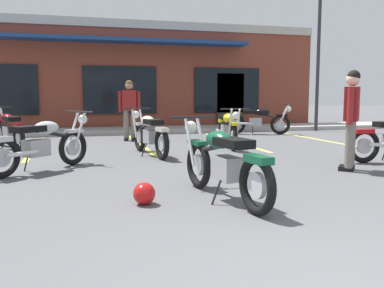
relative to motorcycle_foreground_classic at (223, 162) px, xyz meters
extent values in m
plane|color=#515154|center=(-0.11, 1.22, -0.46)|extent=(80.00, 80.00, 0.00)
cube|color=#A8A59E|center=(-0.11, 9.64, -0.39)|extent=(22.00, 1.80, 0.14)
cube|color=brown|center=(-0.11, 13.36, 1.52)|extent=(15.37, 5.29, 3.96)
cube|color=#B2AD9E|center=(-0.11, 10.68, 3.34)|extent=(15.37, 0.06, 0.30)
cube|color=black|center=(-0.11, 10.67, 0.99)|extent=(2.62, 0.06, 1.70)
cube|color=black|center=(3.99, 10.67, 0.99)|extent=(2.62, 0.06, 1.70)
cube|color=#33281E|center=(4.12, 10.67, 0.59)|extent=(1.10, 0.06, 2.10)
cube|color=navy|center=(-0.11, 10.26, 2.69)|extent=(9.22, 0.90, 0.12)
cube|color=#DBCC4C|center=(-2.66, 6.04, -0.46)|extent=(0.12, 4.80, 0.01)
cube|color=#DBCC4C|center=(-0.11, 6.04, -0.46)|extent=(0.12, 4.80, 0.01)
cube|color=#DBCC4C|center=(2.44, 6.04, -0.46)|extent=(0.12, 4.80, 0.01)
cube|color=#DBCC4C|center=(4.99, 6.04, -0.46)|extent=(0.12, 4.80, 0.01)
torus|color=black|center=(0.11, -0.73, -0.14)|extent=(0.20, 0.65, 0.64)
cylinder|color=#B7B7BC|center=(0.11, -0.73, -0.14)|extent=(0.10, 0.29, 0.29)
torus|color=black|center=(-0.11, 0.69, -0.14)|extent=(0.20, 0.65, 0.64)
cylinder|color=#B7B7BC|center=(-0.11, 0.69, -0.14)|extent=(0.10, 0.29, 0.29)
cylinder|color=silver|center=(-0.21, 0.77, 0.18)|extent=(0.09, 0.33, 0.66)
cylinder|color=silver|center=(-0.03, 0.80, 0.18)|extent=(0.09, 0.33, 0.66)
cylinder|color=black|center=(-0.13, 0.87, 0.50)|extent=(0.66, 0.13, 0.03)
sphere|color=silver|center=(-0.15, 0.95, 0.36)|extent=(0.19, 0.19, 0.17)
cube|color=#0F4C2D|center=(-0.11, 0.73, 0.16)|extent=(0.19, 0.38, 0.06)
cube|color=#9E9EA3|center=(0.01, -0.10, -0.06)|extent=(0.30, 0.43, 0.28)
cylinder|color=silver|center=(0.21, -0.45, -0.10)|extent=(0.15, 0.55, 0.07)
cylinder|color=black|center=(-0.02, 0.10, 0.18)|extent=(0.20, 0.94, 0.26)
ellipsoid|color=#0F4C2D|center=(-0.02, 0.12, 0.26)|extent=(0.33, 0.51, 0.22)
cube|color=black|center=(0.03, -0.24, 0.26)|extent=(0.36, 0.56, 0.10)
cube|color=#0F4C2D|center=(0.11, -0.75, 0.14)|extent=(0.21, 0.38, 0.08)
cylinder|color=black|center=(-0.15, -0.20, -0.32)|extent=(0.14, 0.04, 0.29)
torus|color=black|center=(-2.93, 5.30, -0.14)|extent=(0.35, 0.63, 0.64)
cylinder|color=#B7B7BC|center=(-2.93, 5.30, -0.14)|extent=(0.17, 0.29, 0.29)
torus|color=black|center=(-3.51, 6.62, -0.14)|extent=(0.35, 0.63, 0.64)
cylinder|color=#B7B7BC|center=(-3.51, 6.62, -0.14)|extent=(0.17, 0.29, 0.29)
cylinder|color=silver|center=(-3.47, 6.74, 0.18)|extent=(0.17, 0.32, 0.66)
cube|color=maroon|center=(-3.52, 6.65, 0.16)|extent=(0.27, 0.39, 0.06)
cube|color=#9E9EA3|center=(-3.19, 5.88, -0.06)|extent=(0.38, 0.46, 0.28)
cylinder|color=silver|center=(-2.91, 5.60, -0.10)|extent=(0.28, 0.53, 0.07)
cylinder|color=black|center=(-3.27, 6.07, 0.18)|extent=(0.43, 0.89, 0.26)
ellipsoid|color=maroon|center=(-3.28, 6.08, 0.26)|extent=(0.43, 0.54, 0.22)
cube|color=black|center=(-3.13, 5.75, 0.26)|extent=(0.47, 0.59, 0.10)
cube|color=maroon|center=(-2.92, 5.28, 0.14)|extent=(0.29, 0.39, 0.08)
cylinder|color=black|center=(-3.32, 5.75, -0.32)|extent=(0.13, 0.08, 0.29)
torus|color=black|center=(3.32, 8.06, -0.14)|extent=(0.64, 0.31, 0.64)
cylinder|color=#B7B7BC|center=(3.32, 8.06, -0.14)|extent=(0.29, 0.15, 0.29)
torus|color=black|center=(4.68, 7.58, -0.14)|extent=(0.64, 0.31, 0.64)
cylinder|color=#B7B7BC|center=(4.68, 7.58, -0.14)|extent=(0.29, 0.15, 0.29)
cylinder|color=silver|center=(4.80, 7.63, 0.18)|extent=(0.32, 0.15, 0.66)
cylinder|color=silver|center=(4.74, 7.46, 0.18)|extent=(0.32, 0.15, 0.66)
cylinder|color=black|center=(4.85, 7.52, 0.50)|extent=(0.25, 0.63, 0.03)
sphere|color=silver|center=(4.93, 7.50, 0.36)|extent=(0.22, 0.22, 0.17)
cube|color=black|center=(4.72, 7.57, 0.16)|extent=(0.39, 0.25, 0.06)
cube|color=#9E9EA3|center=(3.93, 7.85, -0.06)|extent=(0.46, 0.36, 0.28)
cylinder|color=silver|center=(3.53, 7.84, -0.10)|extent=(0.54, 0.25, 0.07)
cylinder|color=black|center=(4.11, 7.78, 0.18)|extent=(0.91, 0.37, 0.26)
ellipsoid|color=black|center=(4.13, 7.77, 0.26)|extent=(0.54, 0.40, 0.22)
cube|color=black|center=(3.79, 7.89, 0.26)|extent=(0.58, 0.44, 0.10)
cube|color=black|center=(3.30, 8.07, 0.14)|extent=(0.39, 0.27, 0.08)
cylinder|color=black|center=(3.92, 8.04, -0.32)|extent=(0.07, 0.13, 0.29)
torus|color=black|center=(3.47, 1.90, -0.14)|extent=(0.65, 0.14, 0.64)
cylinder|color=#B7B7BC|center=(3.47, 1.90, -0.14)|extent=(0.29, 0.08, 0.29)
cylinder|color=silver|center=(3.73, 1.75, -0.10)|extent=(0.55, 0.11, 0.07)
cube|color=#B70F14|center=(3.45, 1.90, 0.14)|extent=(0.37, 0.18, 0.08)
cylinder|color=black|center=(4.05, 2.04, -0.32)|extent=(0.03, 0.14, 0.29)
torus|color=black|center=(1.98, 5.59, -0.14)|extent=(0.21, 0.65, 0.64)
cylinder|color=#B7B7BC|center=(1.98, 5.59, -0.14)|extent=(0.11, 0.29, 0.29)
torus|color=black|center=(1.74, 4.17, -0.14)|extent=(0.21, 0.65, 0.64)
cylinder|color=#B7B7BC|center=(1.74, 4.17, -0.14)|extent=(0.11, 0.29, 0.29)
cylinder|color=silver|center=(1.81, 4.06, 0.18)|extent=(0.10, 0.33, 0.66)
cylinder|color=silver|center=(1.63, 4.09, 0.18)|extent=(0.10, 0.33, 0.66)
cylinder|color=black|center=(1.71, 3.99, 0.50)|extent=(0.66, 0.14, 0.03)
sphere|color=silver|center=(1.69, 3.92, 0.36)|extent=(0.20, 0.20, 0.17)
cube|color=yellow|center=(1.73, 4.13, 0.16)|extent=(0.20, 0.38, 0.06)
cube|color=#9E9EA3|center=(1.87, 4.96, -0.06)|extent=(0.30, 0.44, 0.28)
cylinder|color=silver|center=(1.80, 5.35, -0.10)|extent=(0.16, 0.55, 0.07)
cylinder|color=black|center=(1.84, 4.76, 0.18)|extent=(0.22, 0.94, 0.26)
ellipsoid|color=yellow|center=(1.84, 4.74, 0.26)|extent=(0.34, 0.52, 0.22)
cube|color=black|center=(1.90, 5.10, 0.26)|extent=(0.36, 0.56, 0.10)
cube|color=yellow|center=(1.99, 5.61, 0.14)|extent=(0.22, 0.38, 0.08)
cylinder|color=black|center=(2.06, 5.00, -0.32)|extent=(0.14, 0.05, 0.29)
torus|color=black|center=(-2.80, 2.13, -0.14)|extent=(0.53, 0.52, 0.64)
cylinder|color=#B7B7BC|center=(-2.80, 2.13, -0.14)|extent=(0.25, 0.24, 0.29)
torus|color=black|center=(-1.76, 3.13, -0.14)|extent=(0.53, 0.52, 0.64)
cylinder|color=#B7B7BC|center=(-1.76, 3.13, -0.14)|extent=(0.25, 0.24, 0.29)
cylinder|color=silver|center=(-1.75, 3.26, 0.18)|extent=(0.26, 0.26, 0.66)
cylinder|color=silver|center=(-1.63, 3.13, 0.18)|extent=(0.26, 0.26, 0.66)
cylinder|color=black|center=(-1.63, 3.25, 0.50)|extent=(0.48, 0.50, 0.03)
sphere|color=silver|center=(-1.57, 3.31, 0.36)|extent=(0.24, 0.24, 0.17)
cube|color=silver|center=(-1.73, 3.16, 0.16)|extent=(0.36, 0.35, 0.06)
cube|color=#9E9EA3|center=(-2.34, 2.57, -0.06)|extent=(0.45, 0.45, 0.28)
cylinder|color=silver|center=(-2.51, 2.22, -0.10)|extent=(0.44, 0.43, 0.07)
cylinder|color=black|center=(-2.19, 2.71, 0.18)|extent=(0.72, 0.70, 0.26)
ellipsoid|color=silver|center=(-2.18, 2.73, 0.26)|extent=(0.53, 0.52, 0.22)
cube|color=black|center=(-2.44, 2.48, 0.26)|extent=(0.57, 0.56, 0.10)
cube|color=silver|center=(-2.81, 2.12, 0.14)|extent=(0.37, 0.36, 0.08)
cylinder|color=black|center=(-2.51, 2.65, -0.32)|extent=(0.11, 0.11, 0.29)
torus|color=black|center=(-0.09, 3.29, -0.14)|extent=(0.20, 0.65, 0.64)
cylinder|color=#B7B7BC|center=(-0.09, 3.29, -0.14)|extent=(0.10, 0.29, 0.29)
torus|color=black|center=(-0.31, 4.72, -0.14)|extent=(0.20, 0.65, 0.64)
cylinder|color=#B7B7BC|center=(-0.31, 4.72, -0.14)|extent=(0.10, 0.29, 0.29)
cylinder|color=silver|center=(-0.42, 4.80, 0.18)|extent=(0.09, 0.33, 0.66)
cylinder|color=silver|center=(-0.24, 4.83, 0.18)|extent=(0.09, 0.33, 0.66)
cylinder|color=black|center=(-0.34, 4.89, 0.50)|extent=(0.66, 0.13, 0.03)
sphere|color=silver|center=(-0.35, 4.97, 0.36)|extent=(0.19, 0.19, 0.17)
cube|color=beige|center=(-0.32, 4.76, 0.16)|extent=(0.19, 0.38, 0.06)
cube|color=#9E9EA3|center=(-0.19, 3.93, -0.06)|extent=(0.30, 0.43, 0.28)
cylinder|color=silver|center=(0.01, 3.58, -0.10)|extent=(0.15, 0.55, 0.07)
cylinder|color=black|center=(-0.22, 4.12, 0.18)|extent=(0.21, 0.94, 0.26)
ellipsoid|color=beige|center=(-0.22, 4.14, 0.26)|extent=(0.33, 0.51, 0.22)
cube|color=black|center=(-0.17, 3.79, 0.26)|extent=(0.36, 0.56, 0.10)
cube|color=beige|center=(-0.08, 3.27, 0.14)|extent=(0.21, 0.38, 0.08)
cylinder|color=black|center=(-0.35, 3.83, -0.32)|extent=(0.14, 0.04, 0.29)
cube|color=black|center=(-0.16, 6.94, -0.42)|extent=(0.15, 0.26, 0.08)
cube|color=black|center=(-0.35, 6.98, -0.42)|extent=(0.15, 0.26, 0.08)
cylinder|color=slate|center=(-0.15, 6.98, 0.00)|extent=(0.18, 0.18, 0.80)
cylinder|color=slate|center=(-0.34, 7.02, 0.00)|extent=(0.18, 0.18, 0.80)
cube|color=maroon|center=(-0.25, 7.00, 0.66)|extent=(0.42, 0.30, 0.56)
cylinder|color=maroon|center=(0.00, 6.95, 0.62)|extent=(0.12, 0.12, 0.58)
cylinder|color=maroon|center=(-0.49, 7.06, 0.62)|extent=(0.12, 0.12, 0.58)
sphere|color=#A07556|center=(-0.25, 7.00, 1.06)|extent=(0.26, 0.26, 0.22)
sphere|color=brown|center=(-0.24, 7.01, 1.11)|extent=(0.25, 0.25, 0.21)
cube|color=black|center=(2.62, 1.25, -0.42)|extent=(0.25, 0.23, 0.08)
cube|color=black|center=(2.76, 1.40, -0.42)|extent=(0.25, 0.23, 0.08)
cylinder|color=slate|center=(2.65, 1.22, 0.00)|extent=(0.21, 0.21, 0.80)
cylinder|color=slate|center=(2.79, 1.37, 0.00)|extent=(0.21, 0.21, 0.80)
cube|color=maroon|center=(2.72, 1.30, 0.66)|extent=(0.42, 0.43, 0.56)
cylinder|color=maroon|center=(2.56, 1.11, 0.62)|extent=(0.14, 0.14, 0.58)
cylinder|color=maroon|center=(2.88, 1.49, 0.62)|extent=(0.14, 0.14, 0.58)
sphere|color=beige|center=(2.72, 1.30, 1.06)|extent=(0.31, 0.31, 0.22)
sphere|color=black|center=(2.73, 1.29, 1.11)|extent=(0.30, 0.30, 0.21)
sphere|color=#B71414|center=(-0.96, 0.01, -0.33)|extent=(0.26, 0.26, 0.26)
cube|color=black|center=(-0.96, 0.11, -0.34)|extent=(0.18, 0.03, 0.09)
cylinder|color=#2D2D33|center=(6.59, 8.54, 1.92)|extent=(0.12, 0.12, 4.77)
camera|label=1|loc=(-1.70, -4.71, 0.80)|focal=39.30mm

